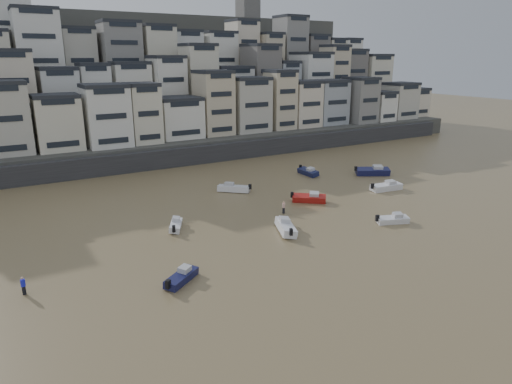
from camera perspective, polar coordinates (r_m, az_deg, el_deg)
ground at (r=35.66m, az=19.37°, el=-19.52°), size 400.00×400.00×0.00m
harbor_wall at (r=90.96m, az=-8.47°, el=4.55°), size 140.00×3.00×3.50m
hillside at (r=128.38m, az=-13.67°, el=12.83°), size 141.04×66.00×50.00m
boat_b at (r=60.75m, az=16.73°, el=-3.21°), size 4.75×2.94×1.23m
boat_j at (r=44.25m, az=-9.32°, el=-10.29°), size 4.59×3.89×1.25m
boat_i at (r=82.30m, az=6.53°, el=2.60°), size 1.81×5.20×1.41m
boat_e at (r=66.95m, az=6.66°, el=-0.67°), size 5.19×4.68×1.44m
boat_c at (r=55.47m, az=3.75°, el=-4.24°), size 3.80×5.96×1.55m
boat_f at (r=57.25m, az=-10.01°, el=-3.98°), size 3.25×4.56×1.20m
boat_g at (r=84.31m, az=14.38°, el=2.65°), size 6.68×5.05×1.77m
boat_h at (r=71.73m, az=-2.81°, el=0.64°), size 5.35×5.09×1.52m
boat_d at (r=75.28m, az=15.99°, el=0.79°), size 5.96×2.60×1.57m
person_blue at (r=46.36m, az=-27.08°, el=-10.38°), size 0.44×0.44×1.74m
person_pink at (r=61.79m, az=3.48°, el=-1.92°), size 0.44×0.44×1.74m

